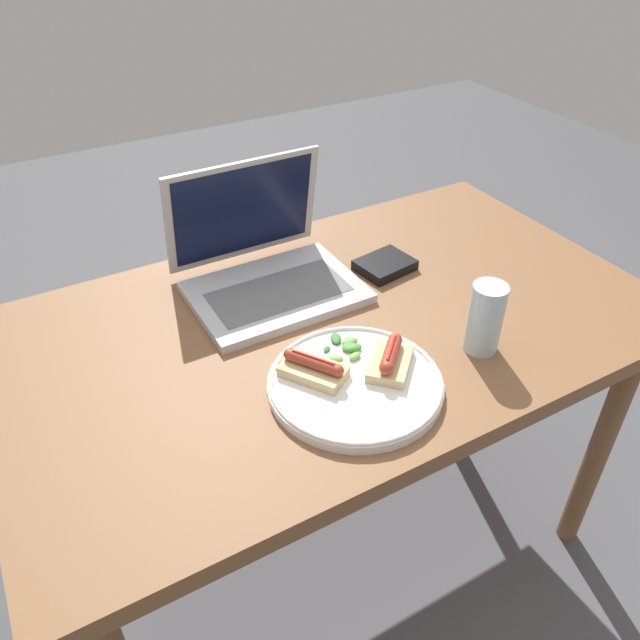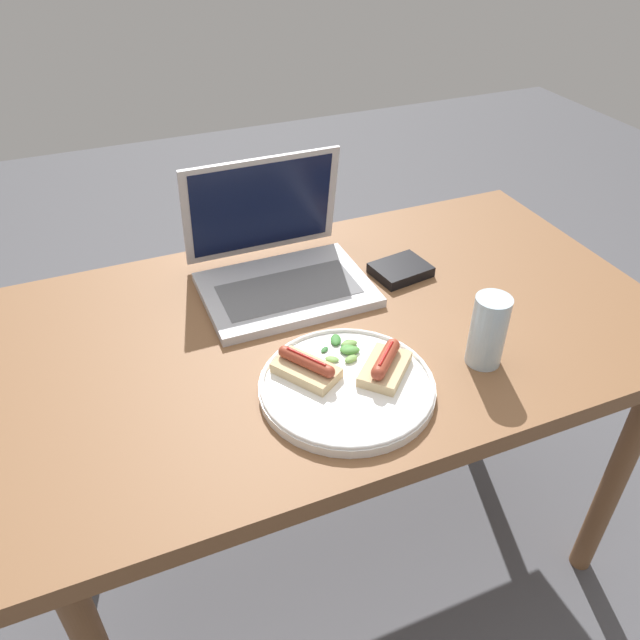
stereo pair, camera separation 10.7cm
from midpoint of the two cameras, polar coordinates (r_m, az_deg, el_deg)
name	(u,v)px [view 2 (the right image)]	position (r m, az deg, el deg)	size (l,w,h in m)	color
ground_plane	(335,541)	(1.69, 3.29, -19.62)	(6.00, 6.00, 0.00)	#4C4C51
desk	(339,351)	(1.22, 4.31, -2.99)	(1.24, 0.73, 0.71)	brown
laptop	(279,265)	(1.25, -1.31, 4.96)	(0.33, 0.28, 0.24)	#B7B7BC
plate	(347,386)	(1.02, 5.51, -6.12)	(0.29, 0.29, 0.02)	white
sausage_toast_left	(385,365)	(1.03, 8.96, -4.20)	(0.12, 0.12, 0.04)	#D6B784
sausage_toast_middle	(306,367)	(1.02, 1.76, -4.49)	(0.11, 0.12, 0.04)	#D6B784
salad_pile	(345,348)	(1.08, 5.19, -2.69)	(0.07, 0.09, 0.01)	#4C8E3D
drinking_glass	(488,331)	(1.09, 17.87, -1.05)	(0.06, 0.06, 0.13)	silver
external_drive	(401,270)	(1.32, 9.71, 4.46)	(0.12, 0.10, 0.02)	black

